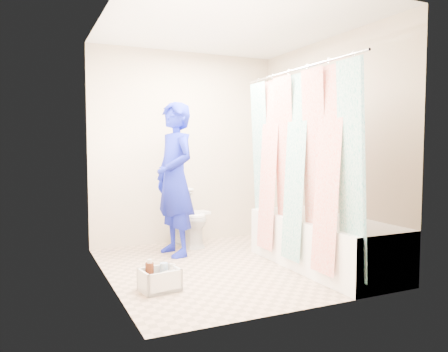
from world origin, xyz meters
name	(u,v)px	position (x,y,z in m)	size (l,w,h in m)	color
floor	(229,266)	(0.00, 0.00, 0.00)	(2.60, 2.60, 0.00)	tan
ceiling	(229,26)	(0.00, 0.00, 2.40)	(2.40, 2.60, 0.02)	silver
wall_back	(185,148)	(0.00, 1.30, 1.20)	(2.40, 0.02, 2.40)	#B7AE8D
wall_front	(305,149)	(0.00, -1.30, 1.20)	(2.40, 0.02, 2.40)	#B7AE8D
wall_left	(106,149)	(-1.20, 0.00, 1.20)	(0.02, 2.60, 2.40)	#B7AE8D
wall_right	(326,148)	(1.20, 0.00, 1.20)	(0.02, 2.60, 2.40)	#B7AE8D
bathtub	(323,241)	(0.85, -0.43, 0.27)	(0.70, 1.75, 0.50)	white
curtain_rod	(298,69)	(0.52, -0.43, 1.95)	(0.02, 0.02, 1.90)	silver
shower_curtain	(297,167)	(0.52, -0.43, 1.02)	(0.06, 1.75, 1.80)	silver
toilet	(188,217)	(-0.05, 1.08, 0.35)	(0.39, 0.68, 0.70)	white
tank_lid	(192,213)	(-0.04, 0.97, 0.41)	(0.43, 0.19, 0.03)	white
tank_internals	(178,189)	(-0.12, 1.26, 0.69)	(0.17, 0.06, 0.23)	black
plumber	(175,179)	(-0.34, 0.69, 0.85)	(0.62, 0.41, 1.71)	#0F2A98
cleaning_caddy	(161,280)	(-0.84, -0.43, 0.09)	(0.34, 0.29, 0.24)	silver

